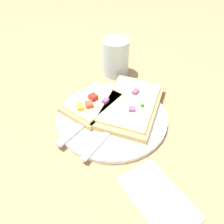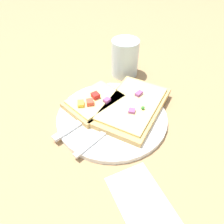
# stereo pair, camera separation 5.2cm
# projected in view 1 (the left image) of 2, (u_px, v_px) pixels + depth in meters

# --- Properties ---
(ground_plane) EXTENTS (4.00, 4.00, 0.00)m
(ground_plane) POSITION_uv_depth(u_px,v_px,m) (112.00, 119.00, 0.53)
(ground_plane) COLOR #9E7A51
(plate) EXTENTS (0.26, 0.26, 0.01)m
(plate) POSITION_uv_depth(u_px,v_px,m) (112.00, 117.00, 0.53)
(plate) COLOR white
(plate) RESTS_ON ground
(fork) EXTENTS (0.10, 0.20, 0.01)m
(fork) POSITION_uv_depth(u_px,v_px,m) (116.00, 125.00, 0.50)
(fork) COLOR silver
(fork) RESTS_ON plate
(knife) EXTENTS (0.08, 0.19, 0.01)m
(knife) POSITION_uv_depth(u_px,v_px,m) (85.00, 123.00, 0.50)
(knife) COLOR silver
(knife) RESTS_ON plate
(pizza_slice_main) EXTENTS (0.23, 0.25, 0.03)m
(pizza_slice_main) POSITION_uv_depth(u_px,v_px,m) (130.00, 103.00, 0.54)
(pizza_slice_main) COLOR tan
(pizza_slice_main) RESTS_ON plate
(pizza_slice_corner) EXTENTS (0.15, 0.17, 0.03)m
(pizza_slice_corner) POSITION_uv_depth(u_px,v_px,m) (93.00, 103.00, 0.54)
(pizza_slice_corner) COLOR tan
(pizza_slice_corner) RESTS_ON plate
(crumb_scatter) EXTENTS (0.04, 0.08, 0.01)m
(crumb_scatter) POSITION_uv_depth(u_px,v_px,m) (94.00, 112.00, 0.53)
(crumb_scatter) COLOR tan
(crumb_scatter) RESTS_ON plate
(drinking_glass) EXTENTS (0.08, 0.08, 0.11)m
(drinking_glass) POSITION_uv_depth(u_px,v_px,m) (116.00, 57.00, 0.64)
(drinking_glass) COLOR silver
(drinking_glass) RESTS_ON ground
(napkin) EXTENTS (0.14, 0.08, 0.01)m
(napkin) POSITION_uv_depth(u_px,v_px,m) (158.00, 197.00, 0.38)
(napkin) COLOR beige
(napkin) RESTS_ON ground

